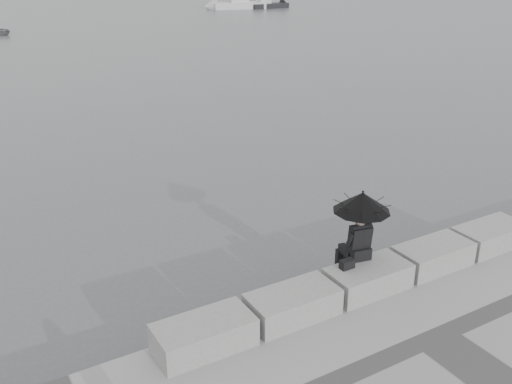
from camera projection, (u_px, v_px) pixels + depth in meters
ground at (350, 301)px, 11.33m from camera, size 360.00×360.00×0.00m
stone_block_far_left at (204, 335)px, 9.09m from camera, size 1.60×0.80×0.50m
stone_block_left at (293, 304)px, 9.89m from camera, size 1.60×0.80×0.50m
stone_block_centre at (368, 278)px, 10.68m from camera, size 1.60×0.80×0.50m
stone_block_right at (433, 256)px, 11.48m from camera, size 1.60×0.80×0.50m
stone_block_far_right at (489, 236)px, 12.27m from camera, size 1.60×0.80×0.50m
seated_person at (362, 211)px, 10.52m from camera, size 1.08×1.08×1.39m
bag at (347, 264)px, 10.51m from camera, size 0.27×0.15×0.17m
sailboat_right at (239, 4)px, 71.31m from camera, size 6.90×3.93×12.90m
small_motorboat at (269, 6)px, 72.32m from camera, size 5.22×1.73×1.10m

